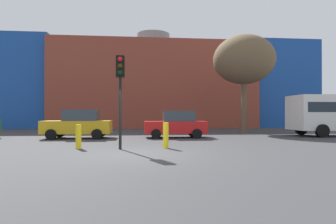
{
  "coord_description": "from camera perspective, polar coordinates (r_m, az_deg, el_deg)",
  "views": [
    {
      "loc": [
        0.13,
        -10.47,
        1.47
      ],
      "look_at": [
        2.03,
        9.44,
        1.62
      ],
      "focal_mm": 29.84,
      "sensor_mm": 36.0,
      "label": 1
    }
  ],
  "objects": [
    {
      "name": "traffic_light_island",
      "position": [
        11.9,
        -9.73,
        6.38
      ],
      "size": [
        0.37,
        0.37,
        3.92
      ],
      "rotation": [
        0.0,
        0.0,
        -1.54
      ],
      "color": "black",
      "rests_on": "ground_plane"
    },
    {
      "name": "parked_car_2",
      "position": [
        17.55,
        1.63,
        -2.54
      ],
      "size": [
        3.84,
        1.89,
        1.66
      ],
      "rotation": [
        0.0,
        0.0,
        3.14
      ],
      "color": "red",
      "rests_on": "ground_plane"
    },
    {
      "name": "parked_car_1",
      "position": [
        17.83,
        -17.78,
        -2.37
      ],
      "size": [
        4.0,
        1.97,
        1.74
      ],
      "rotation": [
        0.0,
        0.0,
        3.14
      ],
      "color": "gold",
      "rests_on": "ground_plane"
    },
    {
      "name": "bollard_yellow_1",
      "position": [
        12.11,
        -0.45,
        -4.78
      ],
      "size": [
        0.24,
        0.24,
        1.11
      ],
      "primitive_type": "cylinder",
      "color": "yellow",
      "rests_on": "ground_plane"
    },
    {
      "name": "bare_tree_0",
      "position": [
        23.33,
        15.24,
        10.21
      ],
      "size": [
        4.85,
        4.85,
        7.74
      ],
      "color": "brown",
      "rests_on": "ground_plane"
    },
    {
      "name": "bollard_yellow_0",
      "position": [
        12.54,
        -17.82,
        -4.8
      ],
      "size": [
        0.24,
        0.24,
        1.03
      ],
      "primitive_type": "cylinder",
      "color": "yellow",
      "rests_on": "ground_plane"
    },
    {
      "name": "building_backdrop",
      "position": [
        34.35,
        -3.01,
        5.04
      ],
      "size": [
        36.4,
        12.11,
        11.24
      ],
      "color": "brown",
      "rests_on": "ground_plane"
    },
    {
      "name": "ground_plane",
      "position": [
        10.57,
        -6.17,
        -8.43
      ],
      "size": [
        200.0,
        200.0,
        0.0
      ],
      "primitive_type": "plane",
      "color": "#38383A"
    }
  ]
}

